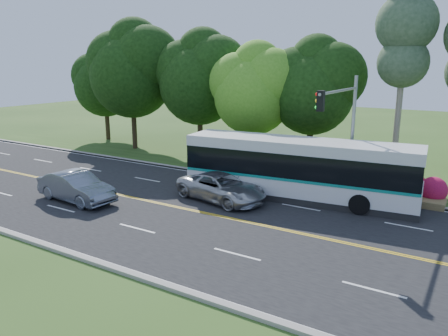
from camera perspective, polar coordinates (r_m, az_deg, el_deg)
The scene contains 12 objects.
ground at distance 23.63m, azimuth -4.62°, elevation -5.47°, with size 120.00×120.00×0.00m, color #2C4A18.
road at distance 23.62m, azimuth -4.62°, elevation -5.45°, with size 60.00×14.00×0.02m, color black.
curb_north at distance 29.41m, azimuth 3.60°, elevation -1.43°, with size 60.00×0.30×0.15m, color gray.
curb_south at distance 18.75m, azimuth -17.85°, elevation -11.16°, with size 60.00×0.30×0.15m, color gray.
grass_verge at distance 31.01m, azimuth 5.20°, elevation -0.71°, with size 60.00×4.00×0.10m, color #2C4A18.
lane_markings at distance 23.67m, azimuth -4.81°, elevation -5.38°, with size 57.60×13.82×0.00m.
tree_row at distance 35.29m, azimuth 0.10°, elevation 12.06°, with size 44.70×9.10×13.84m.
bougainvillea_hedge at distance 27.72m, azimuth 17.84°, elevation -1.65°, with size 9.50×2.25×1.50m.
traffic_signal at distance 24.52m, azimuth 15.38°, elevation 6.02°, with size 0.42×6.10×7.00m.
transit_bus at distance 25.37m, azimuth 9.66°, elevation -0.22°, with size 13.37×4.15×3.44m.
sedan at distance 26.07m, azimuth -18.75°, elevation -2.36°, with size 1.77×5.07×1.67m, color slate.
suv at distance 24.87m, azimuth -0.35°, elevation -2.55°, with size 2.54×5.50×1.53m, color #B2B3B6.
Camera 1 is at (13.25, -17.96, 7.75)m, focal length 35.00 mm.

